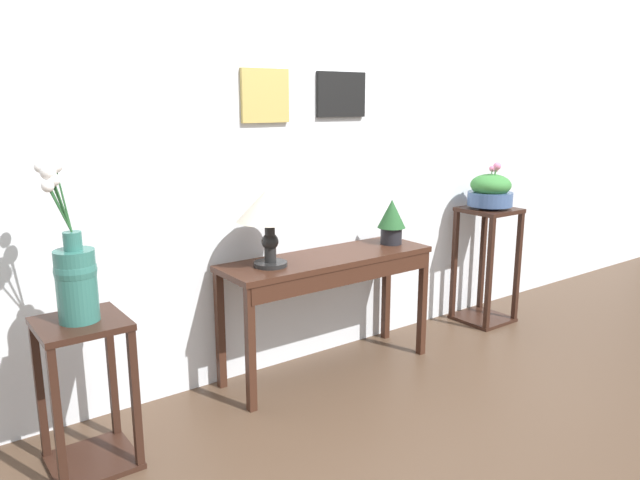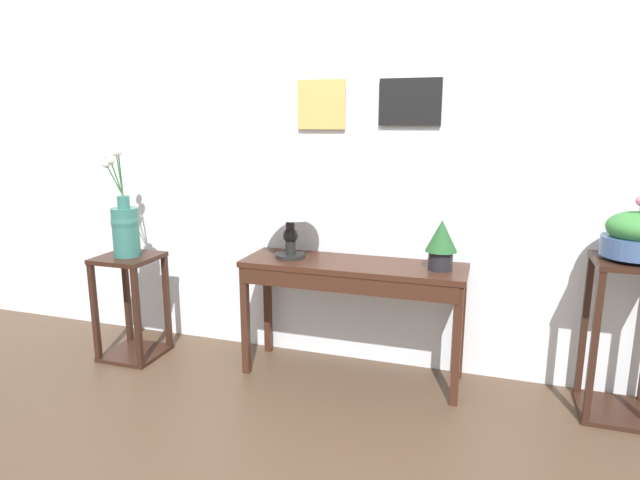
{
  "view_description": "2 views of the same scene",
  "coord_description": "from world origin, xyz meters",
  "px_view_note": "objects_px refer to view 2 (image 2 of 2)",
  "views": [
    {
      "loc": [
        -2.15,
        -1.77,
        1.67
      ],
      "look_at": [
        -0.03,
        1.13,
        0.84
      ],
      "focal_mm": 33.96,
      "sensor_mm": 36.0,
      "label": 1
    },
    {
      "loc": [
        0.79,
        -2.01,
        1.59
      ],
      "look_at": [
        -0.24,
        1.14,
        0.86
      ],
      "focal_mm": 30.16,
      "sensor_mm": 36.0,
      "label": 2
    }
  ],
  "objects_px": {
    "pedestal_stand_left": "(132,306)",
    "planter_bowl_wide_right": "(636,236)",
    "table_lamp": "(290,205)",
    "flower_vase_tall_left": "(125,223)",
    "pedestal_stand_right": "(623,340)",
    "potted_plant_on_console": "(441,242)",
    "console_table": "(352,279)"
  },
  "relations": [
    {
      "from": "flower_vase_tall_left",
      "to": "potted_plant_on_console",
      "type": "bearing_deg",
      "value": 5.02
    },
    {
      "from": "pedestal_stand_right",
      "to": "planter_bowl_wide_right",
      "type": "relative_size",
      "value": 2.56
    },
    {
      "from": "pedestal_stand_left",
      "to": "console_table",
      "type": "bearing_deg",
      "value": 5.72
    },
    {
      "from": "potted_plant_on_console",
      "to": "planter_bowl_wide_right",
      "type": "bearing_deg",
      "value": -0.37
    },
    {
      "from": "pedestal_stand_left",
      "to": "planter_bowl_wide_right",
      "type": "xyz_separation_m",
      "value": [
        3.02,
        0.17,
        0.66
      ]
    },
    {
      "from": "flower_vase_tall_left",
      "to": "planter_bowl_wide_right",
      "type": "relative_size",
      "value": 2.07
    },
    {
      "from": "pedestal_stand_left",
      "to": "planter_bowl_wide_right",
      "type": "relative_size",
      "value": 2.06
    },
    {
      "from": "console_table",
      "to": "potted_plant_on_console",
      "type": "bearing_deg",
      "value": 3.06
    },
    {
      "from": "table_lamp",
      "to": "flower_vase_tall_left",
      "type": "xyz_separation_m",
      "value": [
        -1.11,
        -0.18,
        -0.15
      ]
    },
    {
      "from": "pedestal_stand_left",
      "to": "flower_vase_tall_left",
      "type": "bearing_deg",
      "value": 177.26
    },
    {
      "from": "console_table",
      "to": "table_lamp",
      "type": "relative_size",
      "value": 2.98
    },
    {
      "from": "potted_plant_on_console",
      "to": "planter_bowl_wide_right",
      "type": "relative_size",
      "value": 0.85
    },
    {
      "from": "console_table",
      "to": "pedestal_stand_left",
      "type": "relative_size",
      "value": 1.92
    },
    {
      "from": "potted_plant_on_console",
      "to": "pedestal_stand_left",
      "type": "distance_m",
      "value": 2.12
    },
    {
      "from": "table_lamp",
      "to": "potted_plant_on_console",
      "type": "xyz_separation_m",
      "value": [
        0.93,
        0.0,
        -0.17
      ]
    },
    {
      "from": "console_table",
      "to": "planter_bowl_wide_right",
      "type": "bearing_deg",
      "value": 0.83
    },
    {
      "from": "table_lamp",
      "to": "pedestal_stand_right",
      "type": "bearing_deg",
      "value": -0.09
    },
    {
      "from": "potted_plant_on_console",
      "to": "pedestal_stand_left",
      "type": "relative_size",
      "value": 0.41
    },
    {
      "from": "table_lamp",
      "to": "flower_vase_tall_left",
      "type": "relative_size",
      "value": 0.64
    },
    {
      "from": "planter_bowl_wide_right",
      "to": "potted_plant_on_console",
      "type": "bearing_deg",
      "value": 179.63
    },
    {
      "from": "flower_vase_tall_left",
      "to": "pedestal_stand_right",
      "type": "relative_size",
      "value": 0.81
    },
    {
      "from": "console_table",
      "to": "flower_vase_tall_left",
      "type": "xyz_separation_m",
      "value": [
        -1.51,
        -0.15,
        0.29
      ]
    },
    {
      "from": "console_table",
      "to": "table_lamp",
      "type": "height_order",
      "value": "table_lamp"
    },
    {
      "from": "table_lamp",
      "to": "pedestal_stand_left",
      "type": "relative_size",
      "value": 0.64
    },
    {
      "from": "flower_vase_tall_left",
      "to": "planter_bowl_wide_right",
      "type": "distance_m",
      "value": 3.03
    },
    {
      "from": "pedestal_stand_left",
      "to": "planter_bowl_wide_right",
      "type": "bearing_deg",
      "value": 3.28
    },
    {
      "from": "potted_plant_on_console",
      "to": "flower_vase_tall_left",
      "type": "bearing_deg",
      "value": -174.98
    },
    {
      "from": "pedestal_stand_right",
      "to": "planter_bowl_wide_right",
      "type": "xyz_separation_m",
      "value": [
        0.0,
        -0.0,
        0.57
      ]
    },
    {
      "from": "potted_plant_on_console",
      "to": "flower_vase_tall_left",
      "type": "relative_size",
      "value": 0.41
    },
    {
      "from": "flower_vase_tall_left",
      "to": "pedestal_stand_right",
      "type": "distance_m",
      "value": 3.07
    },
    {
      "from": "console_table",
      "to": "pedestal_stand_right",
      "type": "distance_m",
      "value": 1.52
    },
    {
      "from": "flower_vase_tall_left",
      "to": "planter_bowl_wide_right",
      "type": "bearing_deg",
      "value": 3.27
    }
  ]
}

